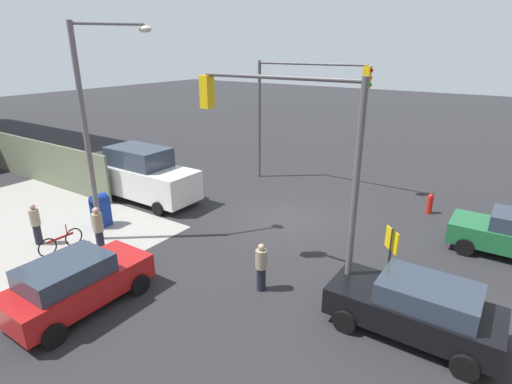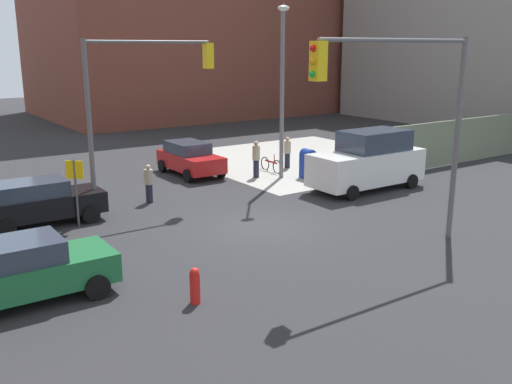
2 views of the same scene
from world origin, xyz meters
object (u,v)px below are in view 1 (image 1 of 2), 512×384
at_px(street_lamp_corner, 95,120).
at_px(bicycle_leaning_on_fence, 61,242).
at_px(mailbox_blue, 100,209).
at_px(traffic_signal_nw_corner, 289,142).
at_px(pedestrian_walking_north, 99,229).
at_px(fire_hydrant, 430,203).
at_px(van_white_delivery, 145,175).
at_px(pedestrian_waiting, 261,266).
at_px(traffic_signal_se_corner, 299,98).
at_px(sedan_black, 416,307).
at_px(pedestrian_crossing, 36,224).
at_px(coupe_red, 76,283).

relative_size(street_lamp_corner, bicycle_leaning_on_fence, 4.57).
height_order(street_lamp_corner, mailbox_blue, street_lamp_corner).
xyz_separation_m(traffic_signal_nw_corner, pedestrian_walking_north, (6.66, 2.00, -3.68)).
bearing_deg(fire_hydrant, mailbox_blue, 39.40).
bearing_deg(van_white_delivery, pedestrian_waiting, 159.34).
bearing_deg(traffic_signal_se_corner, sedan_black, 132.74).
distance_m(traffic_signal_nw_corner, pedestrian_walking_north, 7.87).
distance_m(mailbox_blue, bicycle_leaning_on_fence, 2.32).
height_order(mailbox_blue, pedestrian_crossing, pedestrian_crossing).
relative_size(pedestrian_crossing, pedestrian_waiting, 1.04).
xyz_separation_m(coupe_red, van_white_delivery, (5.14, -7.13, 0.44)).
height_order(mailbox_blue, coupe_red, coupe_red).
relative_size(traffic_signal_nw_corner, traffic_signal_se_corner, 1.00).
height_order(coupe_red, bicycle_leaning_on_fence, coupe_red).
height_order(sedan_black, bicycle_leaning_on_fence, sedan_black).
distance_m(traffic_signal_nw_corner, sedan_black, 5.49).
bearing_deg(pedestrian_waiting, mailbox_blue, -102.04).
relative_size(van_white_delivery, pedestrian_waiting, 3.40).
bearing_deg(bicycle_leaning_on_fence, coupe_red, 155.10).
relative_size(traffic_signal_se_corner, van_white_delivery, 1.20).
bearing_deg(coupe_red, traffic_signal_nw_corner, -134.38).
bearing_deg(traffic_signal_se_corner, traffic_signal_nw_corner, 116.67).
xyz_separation_m(traffic_signal_se_corner, pedestrian_waiting, (-4.06, 9.70, -3.86)).
height_order(sedan_black, pedestrian_crossing, pedestrian_crossing).
relative_size(street_lamp_corner, fire_hydrant, 8.51).
distance_m(fire_hydrant, sedan_black, 9.02).
height_order(fire_hydrant, pedestrian_waiting, pedestrian_waiting).
bearing_deg(bicycle_leaning_on_fence, street_lamp_corner, -110.12).
distance_m(coupe_red, sedan_black, 9.32).
height_order(traffic_signal_nw_corner, pedestrian_walking_north, traffic_signal_nw_corner).
distance_m(fire_hydrant, pedestrian_walking_north, 14.12).
bearing_deg(street_lamp_corner, traffic_signal_se_corner, -106.27).
height_order(pedestrian_crossing, pedestrian_waiting, pedestrian_crossing).
bearing_deg(sedan_black, pedestrian_waiting, 6.44).
bearing_deg(street_lamp_corner, fire_hydrant, -135.80).
xyz_separation_m(mailbox_blue, coupe_red, (-4.33, 3.93, 0.08)).
relative_size(coupe_red, pedestrian_waiting, 2.55).
relative_size(traffic_signal_nw_corner, fire_hydrant, 6.91).
bearing_deg(pedestrian_crossing, coupe_red, -25.17).
bearing_deg(fire_hydrant, traffic_signal_nw_corner, 73.73).
bearing_deg(pedestrian_crossing, pedestrian_walking_north, 11.14).
xyz_separation_m(fire_hydrant, sedan_black, (-1.44, 8.90, 0.36)).
bearing_deg(fire_hydrant, traffic_signal_se_corner, -2.43).
height_order(traffic_signal_se_corner, fire_hydrant, traffic_signal_se_corner).
bearing_deg(traffic_signal_nw_corner, pedestrian_waiting, 56.64).
relative_size(traffic_signal_se_corner, pedestrian_walking_north, 3.60).
distance_m(coupe_red, pedestrian_walking_north, 3.36).
distance_m(pedestrian_crossing, pedestrian_walking_north, 2.75).
relative_size(traffic_signal_nw_corner, coupe_red, 1.60).
bearing_deg(pedestrian_waiting, van_white_delivery, -121.31).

